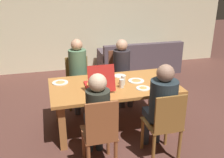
{
  "coord_description": "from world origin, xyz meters",
  "views": [
    {
      "loc": [
        -0.96,
        -3.49,
        2.2
      ],
      "look_at": [
        0.0,
        0.1,
        0.78
      ],
      "focal_mm": 41.17,
      "sensor_mm": 36.0,
      "label": 1
    }
  ],
  "objects": [
    {
      "name": "pizza_box_0",
      "position": [
        -0.24,
        -0.05,
        0.78
      ],
      "size": [
        0.38,
        0.49,
        0.39
      ],
      "color": "red",
      "rests_on": "dining_table"
    },
    {
      "name": "chair_3",
      "position": [
        -0.43,
        -0.95,
        0.51
      ],
      "size": [
        0.39,
        0.44,
        0.98
      ],
      "color": "#9B5730",
      "rests_on": "ground"
    },
    {
      "name": "ground_plane",
      "position": [
        0.0,
        0.0,
        0.0
      ],
      "size": [
        20.0,
        20.0,
        0.0
      ],
      "primitive_type": "plane",
      "color": "brown"
    },
    {
      "name": "back_wall",
      "position": [
        0.0,
        3.1,
        1.31
      ],
      "size": [
        7.8,
        0.12,
        2.63
      ],
      "primitive_type": "cube",
      "color": "beige",
      "rests_on": "ground"
    },
    {
      "name": "chair_2",
      "position": [
        -0.43,
        0.96,
        0.5
      ],
      "size": [
        0.43,
        0.41,
        0.89
      ],
      "color": "olive",
      "rests_on": "ground"
    },
    {
      "name": "couch",
      "position": [
        1.33,
        2.41,
        0.27
      ],
      "size": [
        1.99,
        0.9,
        0.8
      ],
      "color": "#56474F",
      "rests_on": "ground"
    },
    {
      "name": "chair_1",
      "position": [
        0.4,
        1.01,
        0.53
      ],
      "size": [
        0.42,
        0.43,
        0.95
      ],
      "color": "brown",
      "rests_on": "ground"
    },
    {
      "name": "plate_3",
      "position": [
        0.38,
        0.04,
        0.73
      ],
      "size": [
        0.25,
        0.25,
        0.03
      ],
      "color": "white",
      "rests_on": "dining_table"
    },
    {
      "name": "plate_0",
      "position": [
        0.37,
        -0.27,
        0.73
      ],
      "size": [
        0.2,
        0.2,
        0.03
      ],
      "color": "white",
      "rests_on": "dining_table"
    },
    {
      "name": "person_2",
      "position": [
        -0.43,
        0.82,
        0.74
      ],
      "size": [
        0.32,
        0.54,
        1.27
      ],
      "color": "#363D4A",
      "rests_on": "ground"
    },
    {
      "name": "person_0",
      "position": [
        0.4,
        -0.82,
        0.76
      ],
      "size": [
        0.35,
        0.51,
        1.28
      ],
      "color": "#303A45",
      "rests_on": "ground"
    },
    {
      "name": "plate_2",
      "position": [
        -0.78,
        0.27,
        0.73
      ],
      "size": [
        0.25,
        0.25,
        0.03
      ],
      "color": "white",
      "rests_on": "dining_table"
    },
    {
      "name": "drinking_glass_0",
      "position": [
        0.13,
        -0.05,
        0.8
      ],
      "size": [
        0.06,
        0.06,
        0.14
      ],
      "primitive_type": "cylinder",
      "color": "silver",
      "rests_on": "dining_table"
    },
    {
      "name": "drinking_glass_1",
      "position": [
        0.08,
        -0.14,
        0.79
      ],
      "size": [
        0.07,
        0.07,
        0.13
      ],
      "primitive_type": "cylinder",
      "color": "silver",
      "rests_on": "dining_table"
    },
    {
      "name": "person_3",
      "position": [
        -0.43,
        -0.8,
        0.72
      ],
      "size": [
        0.28,
        0.52,
        1.24
      ],
      "color": "#2D3C45",
      "rests_on": "ground"
    },
    {
      "name": "chair_0",
      "position": [
        0.4,
        -0.96,
        0.52
      ],
      "size": [
        0.42,
        0.44,
        0.96
      ],
      "color": "olive",
      "rests_on": "ground"
    },
    {
      "name": "dining_table",
      "position": [
        0.0,
        0.0,
        0.62
      ],
      "size": [
        1.92,
        1.06,
        0.72
      ],
      "color": "#BB7535",
      "rests_on": "ground"
    },
    {
      "name": "plate_1",
      "position": [
        0.19,
        0.32,
        0.73
      ],
      "size": [
        0.2,
        0.2,
        0.01
      ],
      "color": "white",
      "rests_on": "dining_table"
    },
    {
      "name": "person_1",
      "position": [
        0.4,
        0.85,
        0.71
      ],
      "size": [
        0.32,
        0.54,
        1.21
      ],
      "color": "#393942",
      "rests_on": "ground"
    }
  ]
}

